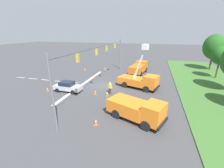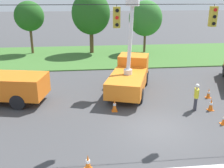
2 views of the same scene
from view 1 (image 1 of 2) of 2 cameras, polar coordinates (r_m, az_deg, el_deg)
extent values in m
plane|color=#424244|center=(25.79, -3.43, -0.58)|extent=(200.00, 200.00, 0.00)
cube|color=#3D6B2D|center=(26.41, 36.79, -3.97)|extent=(56.00, 12.00, 0.10)
cube|color=silver|center=(27.15, -10.71, 0.15)|extent=(17.60, 0.50, 0.01)
cube|color=silver|center=(28.08, -14.38, 0.51)|extent=(0.20, 2.00, 0.01)
cube|color=silver|center=(29.66, -19.42, 1.00)|extent=(0.20, 2.00, 0.01)
cube|color=silver|center=(31.45, -23.91, 1.44)|extent=(0.20, 2.00, 0.01)
cube|color=silver|center=(33.41, -27.91, 1.81)|extent=(0.20, 2.00, 0.01)
cube|color=silver|center=(35.52, -31.44, 2.14)|extent=(0.20, 2.00, 0.01)
cylinder|color=slate|center=(37.14, 3.15, 11.27)|extent=(0.20, 0.20, 7.20)
cylinder|color=slate|center=(13.76, -21.74, -4.09)|extent=(0.20, 0.20, 7.20)
cylinder|color=black|center=(24.36, -3.74, 14.19)|extent=(26.00, 0.03, 0.03)
cylinder|color=black|center=(31.90, 1.13, 15.32)|extent=(0.02, 0.02, 0.10)
cube|color=gold|center=(31.94, 1.13, 14.37)|extent=(0.32, 0.28, 0.96)
cylinder|color=black|center=(31.95, 0.84, 14.95)|extent=(0.16, 0.05, 0.16)
cylinder|color=black|center=(31.98, 0.84, 14.38)|extent=(0.16, 0.05, 0.16)
cylinder|color=red|center=(32.01, 0.84, 13.81)|extent=(0.16, 0.05, 0.16)
cylinder|color=black|center=(26.52, -2.06, 14.51)|extent=(0.02, 0.02, 0.10)
cube|color=gold|center=(26.57, -2.04, 13.38)|extent=(0.32, 0.28, 0.96)
cylinder|color=black|center=(26.59, -2.39, 14.07)|extent=(0.16, 0.05, 0.16)
cylinder|color=red|center=(26.62, -2.38, 13.38)|extent=(0.16, 0.05, 0.16)
cylinder|color=black|center=(26.65, -2.37, 12.70)|extent=(0.16, 0.05, 0.16)
cylinder|color=black|center=(22.08, -5.91, 13.48)|extent=(0.02, 0.02, 0.10)
cube|color=gold|center=(22.14, -5.86, 12.11)|extent=(0.32, 0.28, 0.96)
cylinder|color=red|center=(22.16, -6.29, 12.94)|extent=(0.16, 0.05, 0.16)
cylinder|color=black|center=(22.20, -6.26, 12.12)|extent=(0.16, 0.05, 0.16)
cylinder|color=black|center=(22.24, -6.23, 11.30)|extent=(0.16, 0.05, 0.16)
cylinder|color=black|center=(16.93, -13.12, 11.36)|extent=(0.02, 0.02, 0.10)
cube|color=gold|center=(17.01, -12.98, 9.60)|extent=(0.32, 0.28, 0.96)
cylinder|color=red|center=(17.04, -13.54, 10.66)|extent=(0.16, 0.05, 0.16)
cylinder|color=black|center=(17.09, -13.46, 9.60)|extent=(0.16, 0.05, 0.16)
cylinder|color=black|center=(17.14, -13.38, 8.55)|extent=(0.16, 0.05, 0.16)
cylinder|color=brown|center=(43.05, 33.43, 6.60)|extent=(0.43, 0.43, 3.29)
ellipsoid|color=#235B1E|center=(42.58, 34.40, 11.65)|extent=(5.22, 4.70, 5.68)
cylinder|color=brown|center=(35.85, 35.10, 4.12)|extent=(0.30, 0.30, 3.05)
ellipsoid|color=#235B1E|center=(35.37, 36.04, 8.80)|extent=(3.47, 3.08, 3.48)
cube|color=orange|center=(25.18, 7.77, 1.31)|extent=(3.68, 4.98, 1.11)
cube|color=orange|center=(23.90, 14.60, 0.83)|extent=(2.78, 2.54, 1.87)
cube|color=#1E2838|center=(23.60, 16.18, 1.29)|extent=(1.95, 0.74, 0.84)
cube|color=black|center=(23.85, 16.76, -1.42)|extent=(2.31, 0.91, 0.30)
cylinder|color=black|center=(25.25, 14.76, -0.44)|extent=(0.58, 1.04, 1.00)
cylinder|color=black|center=(23.31, 12.88, -1.94)|extent=(0.58, 1.04, 1.00)
cylinder|color=black|center=(26.62, 7.27, 1.07)|extent=(0.58, 1.04, 1.00)
cylinder|color=black|center=(24.79, 4.92, -0.22)|extent=(0.58, 1.04, 1.00)
cylinder|color=silver|center=(24.83, 8.50, 2.80)|extent=(0.60, 0.60, 0.36)
cube|color=white|center=(23.99, 10.42, 7.54)|extent=(0.79, 1.76, 4.84)
cube|color=white|center=(23.31, 12.60, 13.63)|extent=(1.11, 1.05, 0.80)
cube|color=orange|center=(16.29, 6.11, -8.46)|extent=(3.82, 4.70, 1.37)
cube|color=orange|center=(15.04, 15.68, -10.58)|extent=(2.84, 2.51, 1.85)
cube|color=#1E2838|center=(14.71, 18.00, -10.11)|extent=(1.96, 0.89, 0.83)
cube|color=black|center=(15.18, 18.80, -14.08)|extent=(2.32, 1.09, 0.30)
cylinder|color=black|center=(16.49, 16.22, -11.55)|extent=(0.64, 1.03, 1.00)
cylinder|color=black|center=(14.72, 12.68, -15.29)|extent=(0.64, 1.03, 1.00)
cylinder|color=black|center=(17.80, 6.01, -8.41)|extent=(0.64, 1.03, 1.00)
cylinder|color=black|center=(16.17, 1.62, -11.36)|extent=(0.64, 1.03, 1.00)
cube|color=orange|center=(32.67, 9.58, 5.67)|extent=(4.85, 3.30, 1.43)
cube|color=orange|center=(35.59, 11.24, 7.06)|extent=(2.35, 2.68, 1.89)
cube|color=#1E2838|center=(36.15, 11.59, 7.76)|extent=(0.52, 2.05, 0.85)
cube|color=black|center=(36.73, 11.64, 6.13)|extent=(0.66, 2.42, 0.30)
cylinder|color=black|center=(35.88, 9.31, 5.72)|extent=(1.04, 0.48, 1.00)
cylinder|color=black|center=(35.26, 12.77, 5.26)|extent=(1.04, 0.48, 1.00)
cylinder|color=black|center=(32.47, 7.18, 4.41)|extent=(1.04, 0.48, 1.00)
cylinder|color=black|center=(31.79, 10.96, 3.88)|extent=(1.04, 0.48, 1.00)
cube|color=#B7B7BC|center=(24.06, -16.42, -1.22)|extent=(1.87, 4.34, 0.64)
cube|color=#192333|center=(23.95, -16.86, 0.21)|extent=(1.55, 2.10, 0.60)
cylinder|color=black|center=(24.18, -12.60, -1.60)|extent=(0.22, 0.65, 0.64)
cylinder|color=black|center=(22.81, -14.71, -3.06)|extent=(0.22, 0.65, 0.64)
cylinder|color=black|center=(25.56, -17.81, -0.92)|extent=(0.22, 0.65, 0.64)
cylinder|color=black|center=(24.27, -20.09, -2.25)|extent=(0.22, 0.65, 0.64)
cylinder|color=#383842|center=(22.21, -0.54, -2.71)|extent=(0.18, 0.18, 0.85)
cylinder|color=#383842|center=(22.31, -0.97, -2.61)|extent=(0.18, 0.18, 0.85)
cube|color=yellow|center=(22.00, -0.76, -0.91)|extent=(0.34, 0.45, 0.60)
cube|color=silver|center=(22.00, -0.76, -0.91)|extent=(0.20, 0.43, 0.62)
cylinder|color=yellow|center=(21.86, -0.17, -0.96)|extent=(0.11, 0.11, 0.55)
cylinder|color=yellow|center=(22.13, -1.35, -0.71)|extent=(0.11, 0.11, 0.55)
sphere|color=tan|center=(21.86, -0.77, 0.15)|extent=(0.22, 0.22, 0.22)
sphere|color=white|center=(21.84, -0.77, 0.30)|extent=(0.26, 0.26, 0.26)
cube|color=orange|center=(32.30, -22.37, 2.11)|extent=(0.36, 0.36, 0.03)
cone|color=orange|center=(32.20, -22.45, 2.77)|extent=(0.30, 0.30, 0.75)
cylinder|color=white|center=(32.19, -22.46, 2.83)|extent=(0.18, 0.18, 0.13)
cube|color=orange|center=(30.28, -6.69, 2.38)|extent=(0.36, 0.36, 0.03)
cone|color=orange|center=(30.18, -6.71, 3.07)|extent=(0.29, 0.29, 0.73)
cylinder|color=white|center=(30.17, -6.72, 3.14)|extent=(0.18, 0.18, 0.13)
cube|color=orange|center=(15.48, -6.16, -15.13)|extent=(0.36, 0.36, 0.03)
cone|color=orange|center=(15.29, -6.20, -14.07)|extent=(0.26, 0.26, 0.66)
cylinder|color=white|center=(15.27, -6.21, -13.97)|extent=(0.16, 0.16, 0.12)
cube|color=orange|center=(26.99, 3.12, 0.37)|extent=(0.36, 0.36, 0.03)
cone|color=orange|center=(26.86, 3.13, 1.21)|extent=(0.32, 0.32, 0.79)
cylinder|color=white|center=(26.85, 3.13, 1.29)|extent=(0.20, 0.20, 0.14)
cube|color=orange|center=(22.31, -6.42, -3.88)|extent=(0.36, 0.36, 0.03)
cone|color=orange|center=(22.19, -6.45, -3.10)|extent=(0.25, 0.25, 0.62)
cylinder|color=white|center=(22.17, -6.45, -3.03)|extent=(0.15, 0.15, 0.11)
cube|color=orange|center=(25.48, -23.25, -2.39)|extent=(0.36, 0.36, 0.03)
cone|color=orange|center=(25.38, -23.34, -1.75)|extent=(0.23, 0.23, 0.58)
cylinder|color=white|center=(25.37, -23.35, -1.69)|extent=(0.14, 0.14, 0.10)
cube|color=orange|center=(36.57, -2.74, 5.43)|extent=(0.36, 0.36, 0.03)
cone|color=orange|center=(36.48, -2.75, 5.97)|extent=(0.27, 0.27, 0.68)
cylinder|color=white|center=(36.48, -2.75, 6.02)|extent=(0.17, 0.17, 0.12)
cube|color=orange|center=(21.61, -1.91, -4.55)|extent=(0.36, 0.36, 0.03)
cone|color=orange|center=(21.45, -1.92, -3.57)|extent=(0.31, 0.31, 0.77)
cylinder|color=white|center=(21.44, -1.92, -3.48)|extent=(0.19, 0.19, 0.14)
cube|color=orange|center=(36.28, -10.25, 5.03)|extent=(0.36, 0.36, 0.03)
cone|color=orange|center=(36.19, -10.28, 5.59)|extent=(0.28, 0.28, 0.71)
cylinder|color=white|center=(36.19, -10.29, 5.65)|extent=(0.17, 0.17, 0.13)
cube|color=orange|center=(20.40, 2.88, -6.07)|extent=(0.36, 0.36, 0.03)
cone|color=orange|center=(20.25, 2.90, -5.15)|extent=(0.28, 0.28, 0.69)
cylinder|color=white|center=(20.24, 2.90, -5.06)|extent=(0.17, 0.17, 0.12)
camera|label=2|loc=(33.78, -22.54, 15.09)|focal=42.00mm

